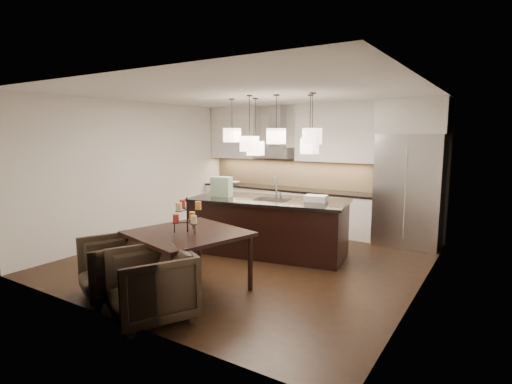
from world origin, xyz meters
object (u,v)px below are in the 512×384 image
Objects in this scene: refrigerator at (409,190)px; armchair_right at (151,285)px; armchair_left at (116,267)px; dining_table at (188,261)px; island_body at (268,227)px.

armchair_right is (-1.83, -4.89, -0.66)m from refrigerator.
refrigerator is 2.46× the size of armchair_left.
refrigerator reaches higher than dining_table.
armchair_right reaches higher than dining_table.
armchair_right is at bearing -110.52° from refrigerator.
dining_table is at bearing -117.47° from refrigerator.
armchair_left is at bearing -120.37° from refrigerator.
refrigerator is 5.44m from armchair_left.
armchair_left is 0.93m from armchair_right.
armchair_left is at bearing -119.86° from dining_table.
island_body is 3.10× the size of armchair_left.
dining_table is at bearing -101.78° from island_body.
armchair_left is (-2.73, -4.66, -0.68)m from refrigerator.
dining_table is at bearing 70.85° from armchair_left.
island_body is at bearing 121.21° from armchair_right.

